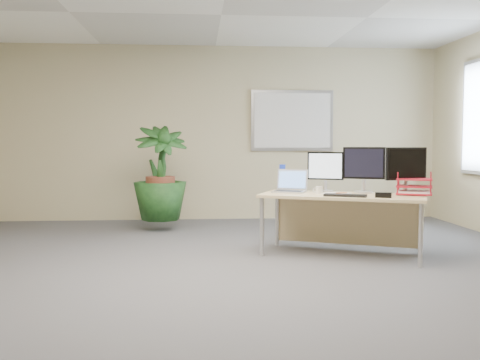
{
  "coord_description": "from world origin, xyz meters",
  "views": [
    {
      "loc": [
        -0.29,
        -4.38,
        1.2
      ],
      "look_at": [
        0.09,
        0.35,
        0.87
      ],
      "focal_mm": 40.0,
      "sensor_mm": 36.0,
      "label": 1
    }
  ],
  "objects": [
    {
      "name": "coffee_mug",
      "position": [
        1.0,
        1.23,
        0.69
      ],
      "size": [
        0.11,
        0.07,
        0.08
      ],
      "color": "silver",
      "rests_on": "desk"
    },
    {
      "name": "spiral_notebook",
      "position": [
        1.19,
        1.19,
        0.66
      ],
      "size": [
        0.35,
        0.33,
        0.01
      ],
      "primitive_type": "cube",
      "rotation": [
        0.0,
        0.0,
        -0.62
      ],
      "color": "white",
      "rests_on": "desk"
    },
    {
      "name": "keyboard",
      "position": [
        1.22,
        0.96,
        0.67
      ],
      "size": [
        0.45,
        0.3,
        0.02
      ],
      "primitive_type": "cube",
      "rotation": [
        0.0,
        0.0,
        -0.42
      ],
      "color": "black",
      "rests_on": "desk"
    },
    {
      "name": "floor",
      "position": [
        0.0,
        0.0,
        0.0
      ],
      "size": [
        8.0,
        8.0,
        0.0
      ],
      "primitive_type": "plane",
      "color": "#444549",
      "rests_on": "ground"
    },
    {
      "name": "back_wall",
      "position": [
        0.0,
        4.0,
        1.35
      ],
      "size": [
        7.0,
        0.04,
        2.7
      ],
      "primitive_type": "cube",
      "color": "#C2B289",
      "rests_on": "floor"
    },
    {
      "name": "water_bottle",
      "position": [
        0.69,
        1.71,
        0.8
      ],
      "size": [
        0.08,
        0.08,
        0.3
      ],
      "color": "silver",
      "rests_on": "desk"
    },
    {
      "name": "orange_pen",
      "position": [
        1.24,
        1.18,
        0.67
      ],
      "size": [
        0.13,
        0.02,
        0.01
      ],
      "primitive_type": "cylinder",
      "rotation": [
        0.0,
        1.57,
        0.11
      ],
      "color": "#CB5116",
      "rests_on": "spiral_notebook"
    },
    {
      "name": "whiteboard",
      "position": [
        1.2,
        3.97,
        1.55
      ],
      "size": [
        1.3,
        0.04,
        0.95
      ],
      "color": "#A9A9AD",
      "rests_on": "back_wall"
    },
    {
      "name": "stapler",
      "position": [
        1.56,
        0.8,
        0.68
      ],
      "size": [
        0.16,
        0.1,
        0.05
      ],
      "primitive_type": "cube",
      "rotation": [
        0.0,
        0.0,
        -0.42
      ],
      "color": "black",
      "rests_on": "desk"
    },
    {
      "name": "laptop",
      "position": [
        0.74,
        1.48,
        0.71
      ],
      "size": [
        0.44,
        0.42,
        0.25
      ],
      "color": "silver",
      "rests_on": "desk"
    },
    {
      "name": "letter_tray",
      "position": [
        1.98,
        1.05,
        0.73
      ],
      "size": [
        0.44,
        0.39,
        0.17
      ],
      "color": "#B01524",
      "rests_on": "desk"
    },
    {
      "name": "monitor_right",
      "position": [
        1.52,
        1.32,
        0.94
      ],
      "size": [
        0.43,
        0.22,
        0.5
      ],
      "color": "silver",
      "rests_on": "desk"
    },
    {
      "name": "desk",
      "position": [
        1.28,
        1.25,
        0.52
      ],
      "size": [
        1.85,
        1.34,
        0.65
      ],
      "color": "#D7BB7E",
      "rests_on": "floor"
    },
    {
      "name": "monitor_dark",
      "position": [
        1.91,
        1.1,
        0.94
      ],
      "size": [
        0.45,
        0.2,
        0.5
      ],
      "color": "silver",
      "rests_on": "desk"
    },
    {
      "name": "floor_plant",
      "position": [
        -0.8,
        2.95,
        0.75
      ],
      "size": [
        1.07,
        1.07,
        1.5
      ],
      "primitive_type": "imported",
      "rotation": [
        0.0,
        0.0,
        0.33
      ],
      "color": "#133615",
      "rests_on": "floor"
    },
    {
      "name": "yellow_highlighter",
      "position": [
        1.36,
        1.04,
        0.66
      ],
      "size": [
        0.11,
        0.08,
        0.02
      ],
      "primitive_type": "cylinder",
      "rotation": [
        0.0,
        1.57,
        -0.6
      ],
      "color": "yellow",
      "rests_on": "desk"
    },
    {
      "name": "monitor_left",
      "position": [
        1.13,
        1.47,
        0.91
      ],
      "size": [
        0.38,
        0.2,
        0.45
      ],
      "color": "silver",
      "rests_on": "desk"
    }
  ]
}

